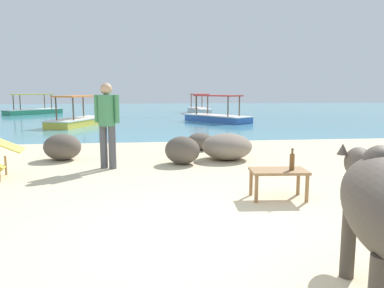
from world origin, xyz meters
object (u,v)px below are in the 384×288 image
at_px(boat_green, 33,110).
at_px(low_bench_table, 278,174).
at_px(boat_blue, 217,116).
at_px(person_standing, 107,119).
at_px(boat_white, 199,109).
at_px(boat_yellow, 79,119).
at_px(bottle, 292,161).

bearing_deg(boat_green, low_bench_table, 66.47).
bearing_deg(boat_blue, person_standing, -55.37).
relative_size(boat_blue, boat_green, 1.06).
relative_size(person_standing, boat_white, 0.44).
bearing_deg(boat_white, low_bench_table, 173.63).
relative_size(boat_blue, boat_white, 1.00).
height_order(person_standing, boat_blue, person_standing).
bearing_deg(boat_white, boat_blue, 177.45).
bearing_deg(person_standing, low_bench_table, -110.90).
xyz_separation_m(boat_blue, boat_green, (-10.64, 7.24, 0.00)).
bearing_deg(boat_yellow, bottle, 42.62).
xyz_separation_m(low_bench_table, boat_green, (-9.01, 20.18, -0.09)).
height_order(bottle, person_standing, person_standing).
xyz_separation_m(person_standing, boat_green, (-6.49, 17.84, -0.70)).
height_order(bottle, boat_white, boat_white).
bearing_deg(boat_white, boat_green, 89.06).
distance_m(boat_white, boat_green, 10.79).
bearing_deg(boat_white, bottle, 174.12).
relative_size(boat_blue, boat_yellow, 0.96).
xyz_separation_m(person_standing, boat_yellow, (-2.16, 9.36, -0.70)).
bearing_deg(boat_yellow, boat_blue, 121.26).
relative_size(bottle, boat_yellow, 0.08).
xyz_separation_m(low_bench_table, bottle, (0.17, -0.03, 0.18)).
relative_size(bottle, person_standing, 0.18).
xyz_separation_m(bottle, person_standing, (-2.69, 2.37, 0.42)).
xyz_separation_m(person_standing, boat_blue, (4.15, 10.60, -0.70)).
bearing_deg(low_bench_table, boat_yellow, 116.46).
xyz_separation_m(low_bench_table, boat_yellow, (-4.68, 11.70, -0.09)).
bearing_deg(boat_green, boat_yellow, 69.45).
height_order(boat_blue, boat_green, same).
height_order(boat_white, boat_green, same).
relative_size(low_bench_table, bottle, 2.68).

